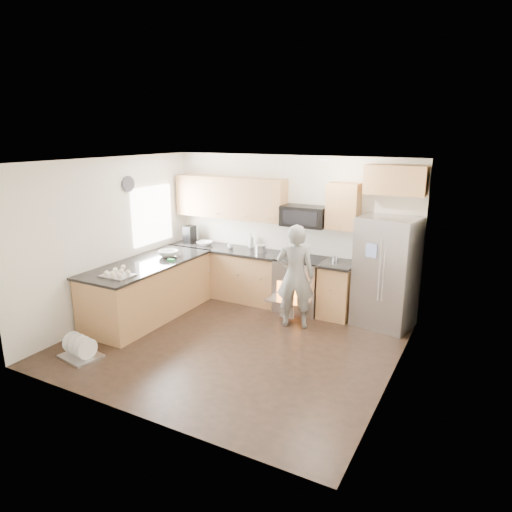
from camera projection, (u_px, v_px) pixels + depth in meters
The scene contains 8 objects.
ground at pixel (232, 343), 6.64m from camera, with size 4.50×4.50×0.00m, color black.
room_shell at pixel (229, 230), 6.23m from camera, with size 4.54×4.04×2.62m.
back_cabinet_run at pixel (254, 248), 8.14m from camera, with size 4.45×0.64×2.50m.
peninsula at pixel (149, 289), 7.52m from camera, with size 0.96×2.36×1.03m.
stove_range at pixel (300, 272), 7.74m from camera, with size 0.76×0.97×1.79m.
refrigerator at pixel (386, 273), 7.05m from camera, with size 0.95×0.80×1.74m.
person at pixel (295, 276), 7.03m from camera, with size 0.60×0.39×1.64m, color gray.
dish_rack at pixel (81, 351), 6.20m from camera, with size 0.58×0.50×0.32m.
Camera 1 is at (3.17, -5.19, 2.96)m, focal length 32.00 mm.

